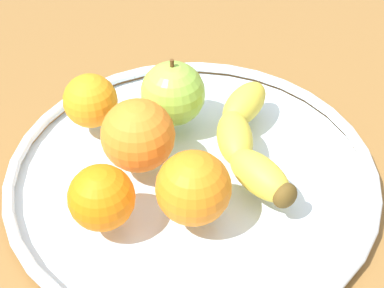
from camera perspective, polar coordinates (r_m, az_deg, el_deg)
The scene contains 8 objects.
ground_plane at distance 60.43cm, azimuth 0.00°, elevation -4.76°, with size 146.27×146.27×4.00cm, color brown.
fruit_bowl at distance 58.33cm, azimuth 0.00°, elevation -2.81°, with size 38.72×38.72×1.80cm.
banana at distance 58.12cm, azimuth 5.69°, elevation 0.47°, with size 19.21×10.18×3.73cm.
apple at distance 61.10cm, azimuth -1.97°, elevation 5.20°, with size 7.17×7.17×7.97cm.
orange_center at distance 55.72cm, azimuth -5.56°, elevation 0.89°, with size 7.51×7.51×7.51cm, color orange.
orange_back_left at distance 51.08cm, azimuth -9.26°, elevation -5.46°, with size 6.19×6.19×6.19cm, color orange.
orange_front_right at distance 50.65cm, azimuth 0.14°, elevation -4.54°, with size 7.04×7.04×7.04cm, color orange.
orange_front_left at distance 62.00cm, azimuth -10.38°, elevation 4.39°, with size 6.00×6.00×6.00cm, color orange.
Camera 1 is at (38.73, -13.51, 42.38)cm, focal length 52.01 mm.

